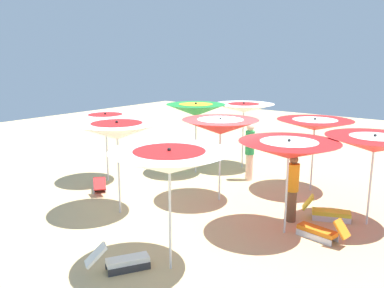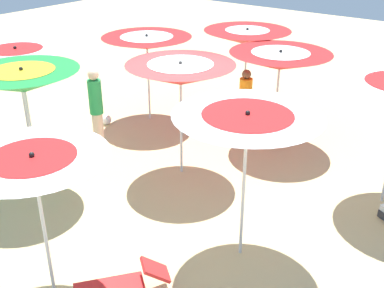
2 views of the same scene
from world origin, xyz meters
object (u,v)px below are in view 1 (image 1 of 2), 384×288
beach_umbrella_7 (315,125)px  beachgoer_1 (292,187)px  beach_umbrella_5 (289,150)px  lounger_1 (99,184)px  lounger_3 (122,260)px  beach_umbrella_2 (169,162)px  beach_umbrella_3 (196,110)px  beachgoer_0 (250,150)px  lounger_2 (321,231)px  beach_umbrella_1 (117,131)px  beach_umbrella_4 (220,127)px  beach_umbrella_8 (374,144)px  beach_umbrella_0 (105,119)px  beach_umbrella_6 (244,108)px  beach_ball (291,176)px  lounger_0 (328,212)px

beach_umbrella_7 → beachgoer_1: beach_umbrella_7 is taller
beach_umbrella_5 → lounger_1: beach_umbrella_5 is taller
lounger_3 → beach_umbrella_7: bearing=21.8°
beach_umbrella_2 → beach_umbrella_3: bearing=123.1°
beach_umbrella_2 → beachgoer_0: (-1.66, 5.89, -1.13)m
beach_umbrella_5 → beachgoer_1: bearing=103.3°
lounger_3 → lounger_2: bearing=-4.2°
beach_umbrella_1 → beachgoer_0: (1.24, 4.55, -1.18)m
beach_umbrella_2 → lounger_1: (-4.79, 2.21, -1.94)m
beach_umbrella_4 → lounger_2: (3.21, -0.71, -1.93)m
lounger_2 → beach_umbrella_8: bearing=-102.8°
beach_umbrella_8 → beachgoer_0: (-4.08, 1.38, -1.00)m
beach_umbrella_0 → beach_umbrella_6: beach_umbrella_6 is taller
beach_umbrella_7 → lounger_3: beach_umbrella_7 is taller
beach_umbrella_1 → beach_umbrella_2: bearing=-24.8°
beach_umbrella_5 → beach_ball: size_ratio=9.07×
lounger_0 → beachgoer_1: (-0.69, -0.65, 0.69)m
lounger_3 → beach_umbrella_1: bearing=78.9°
beach_umbrella_3 → beach_umbrella_6: bearing=59.0°
beach_umbrella_4 → lounger_3: 4.80m
beach_umbrella_8 → beachgoer_0: beach_umbrella_8 is taller
beach_umbrella_2 → beach_ball: (-0.59, 6.79, -2.01)m
lounger_0 → lounger_2: bearing=-100.1°
beach_umbrella_1 → beach_umbrella_5: (3.94, 1.51, -0.20)m
beach_umbrella_2 → beachgoer_1: (0.87, 3.57, -1.25)m
beach_umbrella_1 → beach_umbrella_6: beach_umbrella_1 is taller
beach_ball → beach_umbrella_4: bearing=-104.4°
beach_umbrella_7 → beachgoer_0: 2.28m
beach_umbrella_1 → beach_umbrella_7: size_ratio=1.09×
lounger_0 → beachgoer_1: bearing=-159.4°
beach_umbrella_3 → beach_umbrella_6: size_ratio=1.03×
beach_umbrella_4 → beach_umbrella_7: bearing=54.3°
beach_umbrella_4 → beach_umbrella_8: size_ratio=1.06×
beach_umbrella_1 → beachgoer_1: bearing=30.6°
beach_umbrella_0 → lounger_2: (7.10, 0.04, -1.85)m
beach_umbrella_1 → beach_umbrella_3: (-0.70, 4.18, 0.04)m
beach_umbrella_7 → beach_ball: beach_umbrella_7 is taller
beach_umbrella_8 → lounger_0: size_ratio=1.87×
beach_umbrella_5 → lounger_0: (0.52, 1.38, -1.79)m
beach_umbrella_8 → lounger_1: beach_umbrella_8 is taller
beach_umbrella_6 → beach_umbrella_8: 5.69m
beachgoer_1 → beach_umbrella_6: bearing=-156.0°
beach_umbrella_0 → lounger_1: (0.49, -0.76, -1.85)m
beach_umbrella_3 → beach_umbrella_5: (4.63, -2.68, -0.24)m
beach_umbrella_5 → beach_umbrella_3: bearing=150.0°
beach_umbrella_6 → beach_ball: beach_umbrella_6 is taller
beach_umbrella_4 → lounger_0: size_ratio=1.98×
beach_umbrella_3 → lounger_3: size_ratio=2.07×
beach_umbrella_6 → lounger_1: bearing=-113.6°
lounger_3 → beach_umbrella_0: bearing=82.4°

